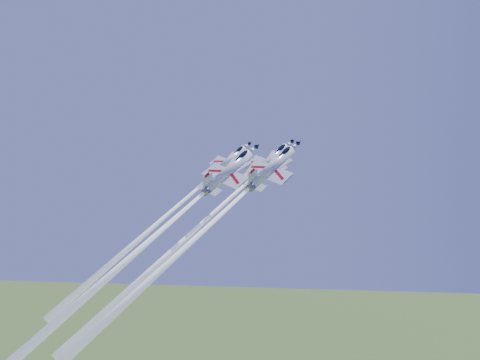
# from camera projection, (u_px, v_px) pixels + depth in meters

# --- Properties ---
(jet_lead) EXTENTS (30.77, 41.52, 46.02)m
(jet_lead) POSITION_uv_depth(u_px,v_px,m) (197.00, 228.00, 109.74)
(jet_lead) COLOR white
(jet_left) EXTENTS (26.18, 35.30, 39.13)m
(jet_left) POSITION_uv_depth(u_px,v_px,m) (166.00, 216.00, 111.92)
(jet_left) COLOR white
(jet_right) EXTENTS (33.51, 45.32, 50.25)m
(jet_right) POSITION_uv_depth(u_px,v_px,m) (186.00, 246.00, 100.93)
(jet_right) COLOR white
(jet_slot) EXTENTS (30.76, 40.87, 45.24)m
(jet_slot) POSITION_uv_depth(u_px,v_px,m) (152.00, 238.00, 102.65)
(jet_slot) COLOR white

